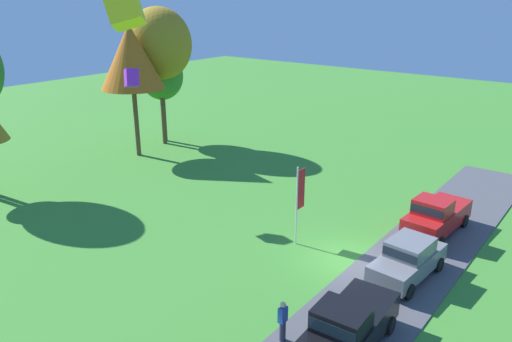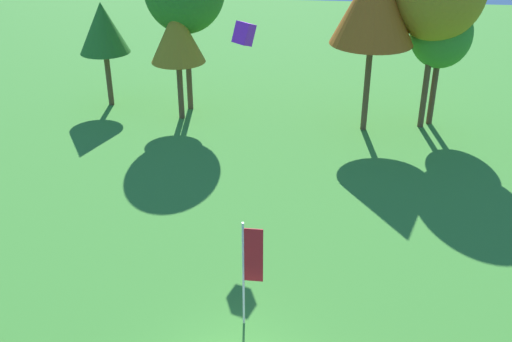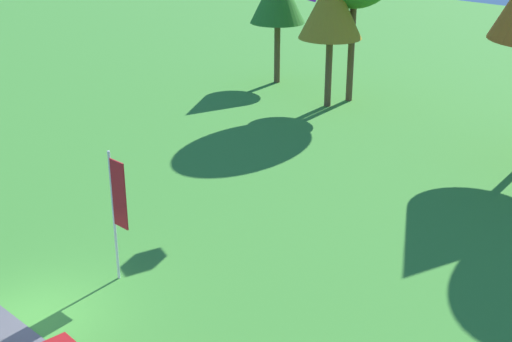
{
  "view_description": "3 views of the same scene",
  "coord_description": "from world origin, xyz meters",
  "px_view_note": "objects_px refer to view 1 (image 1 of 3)",
  "views": [
    {
      "loc": [
        -19.53,
        -9.64,
        12.18
      ],
      "look_at": [
        -0.23,
        5.29,
        3.49
      ],
      "focal_mm": 35.0,
      "sensor_mm": 36.0,
      "label": 1
    },
    {
      "loc": [
        2.31,
        -13.5,
        14.54
      ],
      "look_at": [
        0.07,
        5.21,
        4.87
      ],
      "focal_mm": 42.0,
      "sensor_mm": 36.0,
      "label": 2
    },
    {
      "loc": [
        16.13,
        -8.1,
        11.36
      ],
      "look_at": [
        2.21,
        6.56,
        3.1
      ],
      "focal_mm": 50.0,
      "sensor_mm": 36.0,
      "label": 3
    }
  ],
  "objects_px": {
    "tree_left_of_center": "(159,44)",
    "kite_box_low_drifter": "(123,4)",
    "car_pickup_by_flagpole": "(436,215)",
    "tree_lone_near": "(162,77)",
    "tree_right_of_center": "(131,57)",
    "car_sedan_far_end": "(408,258)",
    "kite_box_high_left": "(132,78)",
    "flag_banner": "(300,195)",
    "car_pickup_mid_row": "(348,327)",
    "person_watching_sky": "(283,322)"
  },
  "relations": [
    {
      "from": "tree_lone_near",
      "to": "kite_box_high_left",
      "type": "bearing_deg",
      "value": -138.53
    },
    {
      "from": "car_sedan_far_end",
      "to": "tree_right_of_center",
      "type": "height_order",
      "value": "tree_right_of_center"
    },
    {
      "from": "car_pickup_by_flagpole",
      "to": "tree_lone_near",
      "type": "height_order",
      "value": "tree_lone_near"
    },
    {
      "from": "flag_banner",
      "to": "tree_right_of_center",
      "type": "bearing_deg",
      "value": 75.62
    },
    {
      "from": "kite_box_low_drifter",
      "to": "kite_box_high_left",
      "type": "bearing_deg",
      "value": 51.38
    },
    {
      "from": "car_pickup_by_flagpole",
      "to": "person_watching_sky",
      "type": "bearing_deg",
      "value": 173.39
    },
    {
      "from": "car_pickup_by_flagpole",
      "to": "person_watching_sky",
      "type": "distance_m",
      "value": 12.26
    },
    {
      "from": "car_pickup_mid_row",
      "to": "flag_banner",
      "type": "xyz_separation_m",
      "value": [
        6.09,
        6.02,
        1.55
      ]
    },
    {
      "from": "car_sedan_far_end",
      "to": "car_pickup_by_flagpole",
      "type": "relative_size",
      "value": 0.89
    },
    {
      "from": "car_pickup_mid_row",
      "to": "kite_box_low_drifter",
      "type": "bearing_deg",
      "value": 124.32
    },
    {
      "from": "tree_right_of_center",
      "to": "kite_box_low_drifter",
      "type": "xyz_separation_m",
      "value": [
        -14.75,
        -18.41,
        4.2
      ]
    },
    {
      "from": "car_pickup_mid_row",
      "to": "tree_left_of_center",
      "type": "bearing_deg",
      "value": 60.31
    },
    {
      "from": "car_sedan_far_end",
      "to": "kite_box_high_left",
      "type": "xyz_separation_m",
      "value": [
        -1.67,
        16.24,
        6.65
      ]
    },
    {
      "from": "kite_box_high_left",
      "to": "person_watching_sky",
      "type": "bearing_deg",
      "value": -110.62
    },
    {
      "from": "tree_right_of_center",
      "to": "tree_left_of_center",
      "type": "bearing_deg",
      "value": 13.24
    },
    {
      "from": "flag_banner",
      "to": "kite_box_high_left",
      "type": "relative_size",
      "value": 4.25
    },
    {
      "from": "flag_banner",
      "to": "car_sedan_far_end",
      "type": "bearing_deg",
      "value": -89.25
    },
    {
      "from": "car_pickup_mid_row",
      "to": "car_sedan_far_end",
      "type": "xyz_separation_m",
      "value": [
        6.16,
        0.23,
        -0.07
      ]
    },
    {
      "from": "flag_banner",
      "to": "tree_left_of_center",
      "type": "bearing_deg",
      "value": 66.67
    },
    {
      "from": "car_pickup_mid_row",
      "to": "person_watching_sky",
      "type": "distance_m",
      "value": 2.35
    },
    {
      "from": "car_pickup_mid_row",
      "to": "tree_left_of_center",
      "type": "distance_m",
      "value": 29.77
    },
    {
      "from": "car_pickup_mid_row",
      "to": "car_sedan_far_end",
      "type": "relative_size",
      "value": 1.13
    },
    {
      "from": "tree_left_of_center",
      "to": "car_pickup_mid_row",
      "type": "bearing_deg",
      "value": -119.69
    },
    {
      "from": "car_pickup_by_flagpole",
      "to": "kite_box_low_drifter",
      "type": "distance_m",
      "value": 19.39
    },
    {
      "from": "flag_banner",
      "to": "tree_lone_near",
      "type": "bearing_deg",
      "value": 65.81
    },
    {
      "from": "tree_left_of_center",
      "to": "kite_box_low_drifter",
      "type": "relative_size",
      "value": 9.05
    },
    {
      "from": "person_watching_sky",
      "to": "tree_right_of_center",
      "type": "distance_m",
      "value": 25.9
    },
    {
      "from": "kite_box_low_drifter",
      "to": "kite_box_high_left",
      "type": "distance_m",
      "value": 14.22
    },
    {
      "from": "car_pickup_mid_row",
      "to": "kite_box_high_left",
      "type": "distance_m",
      "value": 18.29
    },
    {
      "from": "car_pickup_by_flagpole",
      "to": "kite_box_low_drifter",
      "type": "xyz_separation_m",
      "value": [
        -15.27,
        5.1,
        10.81
      ]
    },
    {
      "from": "tree_right_of_center",
      "to": "tree_left_of_center",
      "type": "xyz_separation_m",
      "value": [
        3.55,
        0.83,
        0.6
      ]
    },
    {
      "from": "kite_box_high_left",
      "to": "tree_right_of_center",
      "type": "bearing_deg",
      "value": 51.17
    },
    {
      "from": "flag_banner",
      "to": "kite_box_low_drifter",
      "type": "height_order",
      "value": "kite_box_low_drifter"
    },
    {
      "from": "person_watching_sky",
      "to": "kite_box_high_left",
      "type": "height_order",
      "value": "kite_box_high_left"
    },
    {
      "from": "car_sedan_far_end",
      "to": "person_watching_sky",
      "type": "height_order",
      "value": "car_sedan_far_end"
    },
    {
      "from": "car_pickup_mid_row",
      "to": "kite_box_high_left",
      "type": "xyz_separation_m",
      "value": [
        4.49,
        16.46,
        6.59
      ]
    },
    {
      "from": "person_watching_sky",
      "to": "tree_lone_near",
      "type": "distance_m",
      "value": 28.72
    },
    {
      "from": "person_watching_sky",
      "to": "car_pickup_mid_row",
      "type": "bearing_deg",
      "value": -67.54
    },
    {
      "from": "car_sedan_far_end",
      "to": "kite_box_high_left",
      "type": "relative_size",
      "value": 4.6
    },
    {
      "from": "tree_lone_near",
      "to": "tree_right_of_center",
      "type": "bearing_deg",
      "value": -161.15
    },
    {
      "from": "car_pickup_by_flagpole",
      "to": "flag_banner",
      "type": "distance_m",
      "value": 7.56
    },
    {
      "from": "tree_right_of_center",
      "to": "car_sedan_far_end",
      "type": "bearing_deg",
      "value": -100.84
    },
    {
      "from": "car_pickup_mid_row",
      "to": "flag_banner",
      "type": "distance_m",
      "value": 8.7
    },
    {
      "from": "car_pickup_by_flagpole",
      "to": "car_pickup_mid_row",
      "type": "bearing_deg",
      "value": -176.18
    },
    {
      "from": "car_sedan_far_end",
      "to": "tree_left_of_center",
      "type": "relative_size",
      "value": 0.4
    },
    {
      "from": "tree_lone_near",
      "to": "tree_left_of_center",
      "type": "bearing_deg",
      "value": -135.99
    },
    {
      "from": "car_pickup_mid_row",
      "to": "kite_box_high_left",
      "type": "relative_size",
      "value": 5.17
    },
    {
      "from": "person_watching_sky",
      "to": "flag_banner",
      "type": "height_order",
      "value": "flag_banner"
    },
    {
      "from": "car_pickup_mid_row",
      "to": "car_sedan_far_end",
      "type": "height_order",
      "value": "car_pickup_mid_row"
    },
    {
      "from": "car_sedan_far_end",
      "to": "kite_box_high_left",
      "type": "distance_m",
      "value": 17.62
    }
  ]
}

